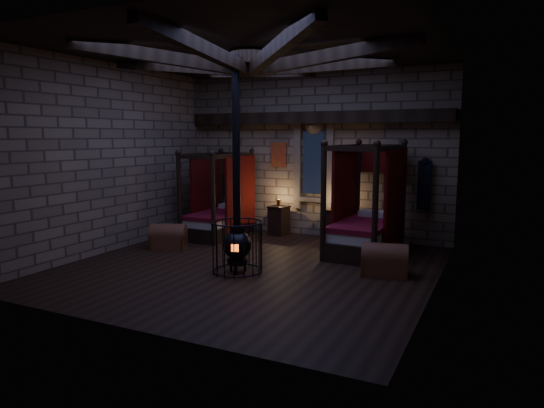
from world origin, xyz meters
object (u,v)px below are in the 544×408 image
at_px(bed_right, 366,226).
at_px(trunk_left, 168,237).
at_px(bed_left, 220,216).
at_px(stove, 237,241).
at_px(trunk_right, 384,261).

height_order(bed_right, trunk_left, bed_right).
height_order(bed_left, bed_right, bed_right).
height_order(bed_right, stove, stove).
distance_m(trunk_left, trunk_right, 5.01).
relative_size(trunk_right, stove, 0.23).
xyz_separation_m(trunk_left, stove, (2.43, -1.04, 0.35)).
bearing_deg(trunk_left, bed_left, 57.22).
relative_size(trunk_left, stove, 0.23).
bearing_deg(bed_left, trunk_right, -20.54).
distance_m(bed_right, trunk_right, 1.82).
bearing_deg(trunk_left, trunk_right, -23.31).
xyz_separation_m(trunk_right, stove, (-2.58, -1.04, 0.33)).
bearing_deg(stove, trunk_right, 1.47).
xyz_separation_m(bed_left, stove, (2.14, -2.81, 0.08)).
bearing_deg(bed_left, trunk_left, -99.44).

